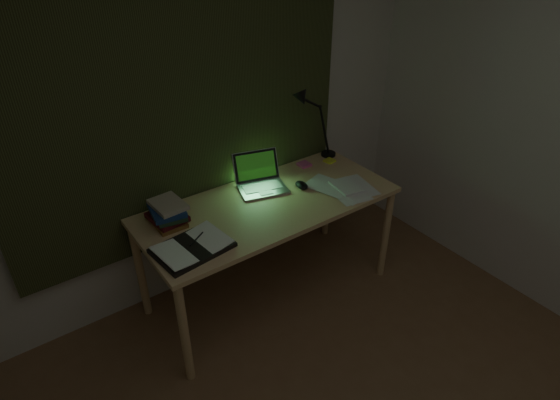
# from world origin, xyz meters

# --- Properties ---
(wall_back) EXTENTS (3.50, 0.00, 2.50)m
(wall_back) POSITION_xyz_m (0.00, 2.00, 1.25)
(wall_back) COLOR beige
(wall_back) RESTS_ON ground
(curtain) EXTENTS (2.20, 0.06, 2.00)m
(curtain) POSITION_xyz_m (0.00, 1.96, 1.45)
(curtain) COLOR #2A2D16
(curtain) RESTS_ON wall_back
(desk) EXTENTS (1.62, 0.71, 0.74)m
(desk) POSITION_xyz_m (0.33, 1.57, 0.37)
(desk) COLOR tan
(desk) RESTS_ON floor
(laptop) EXTENTS (0.38, 0.41, 0.22)m
(laptop) POSITION_xyz_m (0.38, 1.71, 0.85)
(laptop) COLOR #BCBCC1
(laptop) RESTS_ON desk
(open_textbook) EXTENTS (0.42, 0.32, 0.03)m
(open_textbook) POSITION_xyz_m (-0.27, 1.42, 0.76)
(open_textbook) COLOR white
(open_textbook) RESTS_ON desk
(book_stack) EXTENTS (0.18, 0.22, 0.14)m
(book_stack) POSITION_xyz_m (-0.27, 1.72, 0.81)
(book_stack) COLOR white
(book_stack) RESTS_ON desk
(loose_papers) EXTENTS (0.40, 0.41, 0.02)m
(loose_papers) POSITION_xyz_m (0.79, 1.44, 0.75)
(loose_papers) COLOR silver
(loose_papers) RESTS_ON desk
(mouse) EXTENTS (0.08, 0.11, 0.04)m
(mouse) POSITION_xyz_m (0.60, 1.59, 0.76)
(mouse) COLOR black
(mouse) RESTS_ON desk
(sticky_yellow) EXTENTS (0.08, 0.08, 0.01)m
(sticky_yellow) POSITION_xyz_m (1.00, 1.77, 0.75)
(sticky_yellow) COLOR yellow
(sticky_yellow) RESTS_ON desk
(sticky_pink) EXTENTS (0.08, 0.08, 0.02)m
(sticky_pink) POSITION_xyz_m (0.81, 1.83, 0.75)
(sticky_pink) COLOR #E659A0
(sticky_pink) RESTS_ON desk
(desk_lamp) EXTENTS (0.44, 0.38, 0.57)m
(desk_lamp) POSITION_xyz_m (1.06, 1.85, 1.02)
(desk_lamp) COLOR black
(desk_lamp) RESTS_ON desk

